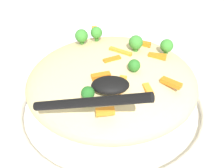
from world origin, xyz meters
TOP-DOWN VIEW (x-y plane):
  - ground_plane at (0.00, 0.00)m, footprint 2.40×2.40m
  - serving_bowl at (0.00, 0.00)m, footprint 0.36×0.36m
  - pasta_mound at (0.00, 0.00)m, footprint 0.30×0.28m
  - carrot_piece_0 at (0.01, -0.06)m, footprint 0.02×0.04m
  - carrot_piece_1 at (0.05, -0.07)m, footprint 0.01×0.03m
  - carrot_piece_2 at (-0.01, -0.12)m, footprint 0.03×0.01m
  - carrot_piece_3 at (0.06, 0.06)m, footprint 0.03×0.02m
  - carrot_piece_4 at (-0.02, -0.04)m, footprint 0.03×0.02m
  - carrot_piece_5 at (0.02, 0.02)m, footprint 0.04×0.03m
  - carrot_piece_6 at (-0.03, 0.11)m, footprint 0.01×0.03m
  - carrot_piece_7 at (0.08, 0.01)m, footprint 0.03×0.02m
  - carrot_piece_8 at (0.00, 0.00)m, footprint 0.03×0.02m
  - carrot_piece_9 at (0.09, -0.06)m, footprint 0.03×0.03m
  - broccoli_floret_0 at (-0.03, 0.08)m, footprint 0.02×0.02m
  - broccoli_floret_1 at (0.03, -0.03)m, footprint 0.02×0.02m
  - broccoli_floret_2 at (0.10, 0.03)m, footprint 0.02×0.02m
  - broccoli_floret_3 at (-0.05, 0.07)m, footprint 0.02×0.02m
  - broccoli_floret_4 at (0.04, 0.03)m, footprint 0.02×0.02m
  - broccoli_floret_5 at (-0.04, -0.09)m, footprint 0.02×0.02m
  - serving_spoon at (-0.02, -0.10)m, footprint 0.15×0.13m

SIDE VIEW (x-z plane):
  - ground_plane at x=0.00m, z-range 0.00..0.00m
  - serving_bowl at x=0.00m, z-range 0.00..0.04m
  - pasta_mound at x=0.00m, z-range 0.03..0.13m
  - carrot_piece_1 at x=0.05m, z-range 0.12..0.12m
  - carrot_piece_9 at x=0.09m, z-range 0.12..0.13m
  - carrot_piece_6 at x=-0.03m, z-range 0.12..0.13m
  - carrot_piece_2 at x=-0.01m, z-range 0.12..0.13m
  - carrot_piece_3 at x=0.06m, z-range 0.12..0.13m
  - carrot_piece_7 at x=0.08m, z-range 0.12..0.13m
  - carrot_piece_0 at x=0.01m, z-range 0.12..0.13m
  - carrot_piece_4 at x=-0.02m, z-range 0.12..0.13m
  - carrot_piece_5 at x=0.02m, z-range 0.12..0.13m
  - carrot_piece_8 at x=0.00m, z-range 0.13..0.13m
  - broccoli_floret_5 at x=-0.04m, z-range 0.12..0.14m
  - broccoli_floret_2 at x=0.10m, z-range 0.12..0.15m
  - broccoli_floret_3 at x=-0.05m, z-range 0.12..0.15m
  - broccoli_floret_0 at x=-0.03m, z-range 0.12..0.15m
  - broccoli_floret_1 at x=0.03m, z-range 0.12..0.15m
  - broccoli_floret_4 at x=0.04m, z-range 0.13..0.16m
  - serving_spoon at x=-0.02m, z-range 0.11..0.18m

